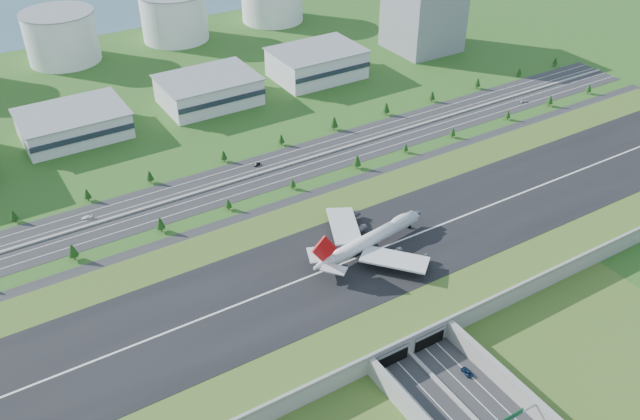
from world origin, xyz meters
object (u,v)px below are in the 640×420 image
office_tower (424,12)px  car_2 (467,372)px  boeing_747 (371,239)px  car_7 (87,217)px  car_5 (257,164)px  car_6 (524,101)px

office_tower → car_2: (-188.37, -263.20, -26.66)m
boeing_747 → car_2: (-6.17, -70.18, -12.84)m
car_7 → car_5: bearing=112.2°
office_tower → car_6: 112.89m
car_5 → car_7: bearing=-105.1°
boeing_747 → car_5: size_ratio=15.20×
car_6 → car_7: (-274.72, 16.20, 0.02)m
car_5 → car_2: bearing=-17.4°
office_tower → car_2: bearing=-125.6°
car_5 → car_7: car_7 is taller
car_6 → car_7: 275.20m
office_tower → car_5: (-185.59, -91.22, -26.68)m
boeing_747 → car_5: boeing_747 is taller
car_2 → car_6: car_2 is taller
boeing_747 → car_7: boeing_747 is taller
office_tower → car_7: size_ratio=11.14×
boeing_747 → car_7: size_ratio=13.03×
office_tower → car_6: bearing=-91.9°
boeing_747 → car_7: 139.00m
car_2 → car_5: (2.78, 171.98, -0.03)m
car_5 → car_6: 182.92m
office_tower → car_2: 324.76m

